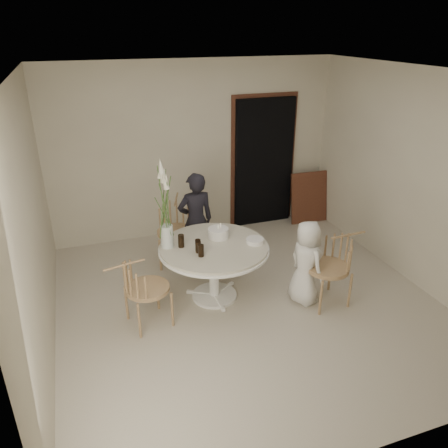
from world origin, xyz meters
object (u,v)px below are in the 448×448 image
object	(u,v)px
birthday_cake	(218,233)
girl	(196,221)
chair_left	(137,285)
flower_vase	(166,212)
chair_right	(337,259)
boy	(306,263)
table	(214,254)
chair_far	(176,222)

from	to	relation	value
birthday_cake	girl	bearing A→B (deg)	98.55
chair_left	birthday_cake	xyz separation A→B (m)	(1.10, 0.46, 0.24)
chair_left	flower_vase	size ratio (longest dim) A/B	0.78
chair_right	boy	size ratio (longest dim) A/B	0.83
chair_right	table	bearing A→B (deg)	-114.33
chair_left	boy	bearing A→B (deg)	-107.45
birthday_cake	flower_vase	xyz separation A→B (m)	(-0.65, -0.04, 0.39)
chair_far	boy	bearing A→B (deg)	-33.85
chair_right	birthday_cake	world-z (taller)	birthday_cake
birthday_cake	flower_vase	size ratio (longest dim) A/B	0.23
chair_far	boy	world-z (taller)	boy
chair_left	boy	world-z (taller)	boy
table	flower_vase	bearing A→B (deg)	164.34
boy	flower_vase	bearing A→B (deg)	57.87
table	flower_vase	xyz separation A→B (m)	(-0.53, 0.15, 0.57)
boy	birthday_cake	xyz separation A→B (m)	(-0.90, 0.63, 0.26)
girl	flower_vase	distance (m)	1.02
birthday_cake	flower_vase	distance (m)	0.76
chair_far	chair_right	distance (m)	2.29
chair_far	chair_right	xyz separation A→B (m)	(1.57, -1.66, -0.01)
table	birthday_cake	size ratio (longest dim) A/B	5.24
table	chair_far	bearing A→B (deg)	99.96
chair_right	girl	xyz separation A→B (m)	(-1.36, 1.40, 0.11)
chair_right	flower_vase	bearing A→B (deg)	-112.76
table	birthday_cake	bearing A→B (deg)	57.65
table	birthday_cake	world-z (taller)	birthday_cake
table	chair_right	size ratio (longest dim) A/B	1.49
boy	flower_vase	world-z (taller)	flower_vase
girl	flower_vase	xyz separation A→B (m)	(-0.55, -0.71, 0.50)
girl	boy	world-z (taller)	girl
chair_far	chair_left	xyz separation A→B (m)	(-0.78, -1.40, -0.04)
birthday_cake	boy	bearing A→B (deg)	-34.96
chair_left	birthday_cake	world-z (taller)	birthday_cake
chair_left	birthday_cake	size ratio (longest dim) A/B	3.36
girl	boy	distance (m)	1.65
birthday_cake	flower_vase	world-z (taller)	flower_vase
girl	table	bearing A→B (deg)	86.08
chair_far	chair_left	distance (m)	1.60
chair_far	birthday_cake	size ratio (longest dim) A/B	3.57
girl	chair_right	bearing A→B (deg)	131.42
chair_left	girl	world-z (taller)	girl
boy	table	bearing A→B (deg)	55.24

